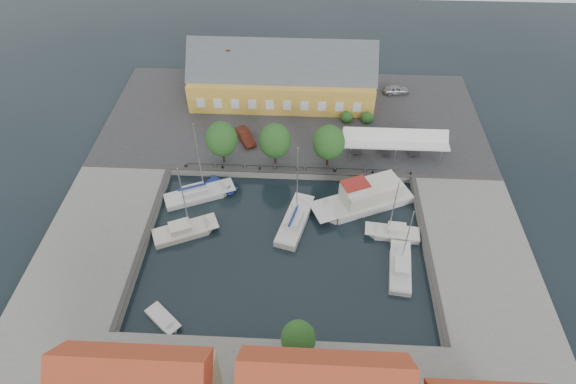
% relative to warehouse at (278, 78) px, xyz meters
% --- Properties ---
extents(ground, '(140.00, 140.00, 0.00)m').
position_rel_warehouse_xyz_m(ground, '(2.60, -28.36, -4.43)').
color(ground, black).
rests_on(ground, ground).
extents(north_quay, '(56.00, 26.00, 1.00)m').
position_rel_warehouse_xyz_m(north_quay, '(2.60, -5.36, -3.93)').
color(north_quay, '#2D2D30').
rests_on(north_quay, ground).
extents(west_quay, '(12.00, 24.00, 1.00)m').
position_rel_warehouse_xyz_m(west_quay, '(-19.40, -30.36, -3.93)').
color(west_quay, slate).
rests_on(west_quay, ground).
extents(east_quay, '(12.00, 24.00, 1.00)m').
position_rel_warehouse_xyz_m(east_quay, '(24.60, -30.36, -3.93)').
color(east_quay, slate).
rests_on(east_quay, ground).
extents(quay_edge_fittings, '(56.00, 24.72, 0.40)m').
position_rel_warehouse_xyz_m(quay_edge_fittings, '(2.62, -23.61, -3.37)').
color(quay_edge_fittings, '#383533').
rests_on(quay_edge_fittings, north_quay).
extents(warehouse, '(28.56, 14.00, 9.55)m').
position_rel_warehouse_xyz_m(warehouse, '(0.00, 0.00, 0.00)').
color(warehouse, gold).
rests_on(warehouse, north_quay).
extents(tent_canopy, '(14.00, 4.00, 2.83)m').
position_rel_warehouse_xyz_m(tent_canopy, '(16.60, -13.86, -0.74)').
color(tent_canopy, white).
rests_on(tent_canopy, north_quay).
extents(quay_trees, '(18.20, 4.20, 6.30)m').
position_rel_warehouse_xyz_m(quay_trees, '(0.60, -16.36, 0.45)').
color(quay_trees, black).
rests_on(quay_trees, north_quay).
extents(car_silver, '(4.26, 2.19, 1.39)m').
position_rel_warehouse_xyz_m(car_silver, '(18.81, 1.84, -2.74)').
color(car_silver, '#94969B').
rests_on(car_silver, north_quay).
extents(car_red, '(3.53, 4.74, 1.49)m').
position_rel_warehouse_xyz_m(car_red, '(-4.03, -11.61, -2.68)').
color(car_red, '#511D12').
rests_on(car_red, north_quay).
extents(center_sailboat, '(4.70, 8.94, 11.98)m').
position_rel_warehouse_xyz_m(center_sailboat, '(3.59, -26.51, -4.06)').
color(center_sailboat, silver).
rests_on(center_sailboat, ground).
extents(trawler, '(13.45, 8.79, 5.00)m').
position_rel_warehouse_xyz_m(trawler, '(12.37, -22.56, -3.41)').
color(trawler, silver).
rests_on(trawler, ground).
extents(east_boat_b, '(6.67, 2.77, 9.15)m').
position_rel_warehouse_xyz_m(east_boat_b, '(15.44, -27.59, -4.17)').
color(east_boat_b, silver).
rests_on(east_boat_b, ground).
extents(east_boat_c, '(3.08, 7.46, 9.46)m').
position_rel_warehouse_xyz_m(east_boat_c, '(15.60, -32.80, -4.17)').
color(east_boat_c, silver).
rests_on(east_boat_c, ground).
extents(west_boat_a, '(9.25, 5.94, 11.97)m').
position_rel_warehouse_xyz_m(west_boat_a, '(-9.03, -22.29, -4.16)').
color(west_boat_a, silver).
rests_on(west_boat_a, ground).
extents(west_boat_b, '(8.10, 5.58, 10.71)m').
position_rel_warehouse_xyz_m(west_boat_b, '(-9.56, -28.51, -4.17)').
color(west_boat_b, beige).
rests_on(west_boat_b, ground).
extents(launch_sw, '(4.26, 3.97, 0.98)m').
position_rel_warehouse_xyz_m(launch_sw, '(-9.33, -40.23, -4.34)').
color(launch_sw, silver).
rests_on(launch_sw, ground).
extents(launch_nw, '(4.50, 3.67, 0.88)m').
position_rel_warehouse_xyz_m(launch_nw, '(-6.33, -20.41, -4.34)').
color(launch_nw, navy).
rests_on(launch_nw, ground).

